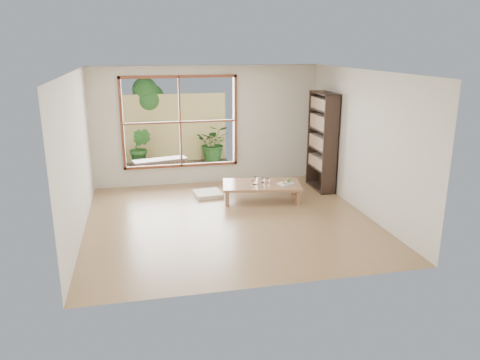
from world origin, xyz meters
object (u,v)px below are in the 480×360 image
Objects in this scene: food_tray at (286,183)px; garden_bench at (160,162)px; bookshelf at (322,142)px; low_table at (261,186)px.

food_tray reaches higher than garden_bench.
bookshelf reaches higher than garden_bench.
low_table is 1.27× the size of garden_bench.
bookshelf is at bearing 9.91° from food_tray.
garden_bench is at bearing 114.07° from food_tray.
bookshelf is (1.46, 0.48, 0.74)m from low_table.
food_tray is at bearing -57.65° from garden_bench.
garden_bench reaches higher than low_table.
bookshelf is 1.58× the size of garden_bench.
bookshelf is at bearing -40.34° from garden_bench.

